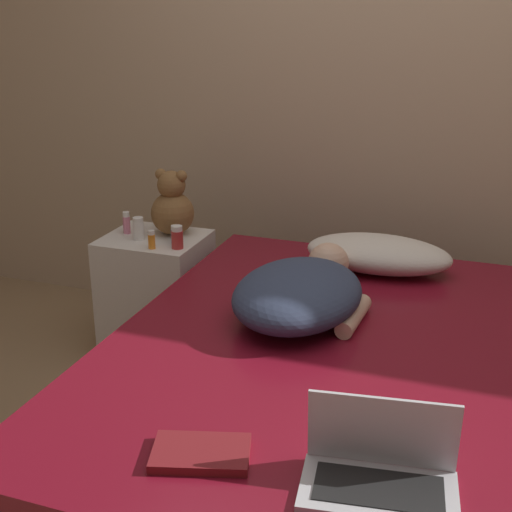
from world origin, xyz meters
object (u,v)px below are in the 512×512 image
object	(u,v)px
bottle_red	(177,237)
book	(201,453)
person_lying	(302,292)
teddy_bear	(172,206)
bottle_white	(138,229)
bottle_orange	(152,240)
bottle_pink	(127,223)
bottle_blue	(175,235)
laptop	(380,468)
pillow	(379,254)

from	to	relation	value
bottle_red	book	bearing A→B (deg)	-62.22
person_lying	teddy_bear	distance (m)	0.98
bottle_white	person_lying	bearing A→B (deg)	-27.86
bottle_orange	bottle_pink	size ratio (longest dim) A/B	0.80
bottle_orange	bottle_blue	size ratio (longest dim) A/B	1.00
bottle_red	book	distance (m)	1.46
bottle_pink	book	world-z (taller)	bottle_pink
laptop	bottle_orange	distance (m)	1.71
bottle_white	bottle_orange	bearing A→B (deg)	-38.65
bottle_blue	bottle_red	world-z (taller)	bottle_red
bottle_pink	bottle_white	xyz separation A→B (m)	(0.09, -0.06, 0.00)
bottle_blue	book	xyz separation A→B (m)	(0.72, -1.35, -0.05)
bottle_white	bottle_red	bearing A→B (deg)	-12.71
bottle_orange	book	distance (m)	1.47
teddy_bear	bottle_orange	xyz separation A→B (m)	(0.00, -0.21, -0.09)
pillow	laptop	bearing A→B (deg)	-79.47
bottle_orange	person_lying	bearing A→B (deg)	-26.11
bottle_red	book	xyz separation A→B (m)	(0.68, -1.29, -0.06)
bottle_blue	bottle_white	xyz separation A→B (m)	(-0.17, -0.01, 0.01)
laptop	book	distance (m)	0.43
person_lying	book	distance (m)	0.87
bottle_orange	bottle_pink	xyz separation A→B (m)	(-0.20, 0.15, 0.01)
book	bottle_white	bearing A→B (deg)	123.70
bottle_red	teddy_bear	bearing A→B (deg)	121.04
person_lying	bottle_white	bearing A→B (deg)	155.00
teddy_bear	bottle_orange	bearing A→B (deg)	-89.61
bottle_blue	bottle_red	distance (m)	0.07
bottle_white	bottle_red	world-z (taller)	bottle_white
teddy_bear	bottle_blue	size ratio (longest dim) A/B	3.70
bottle_white	teddy_bear	bearing A→B (deg)	48.62
pillow	book	bearing A→B (deg)	-97.14
laptop	bottle_blue	xyz separation A→B (m)	(-1.14, 1.31, 0.02)
laptop	bottle_blue	size ratio (longest dim) A/B	4.62
bottle_orange	bottle_white	xyz separation A→B (m)	(-0.11, 0.09, 0.01)
bottle_pink	book	distance (m)	1.71
person_lying	bottle_white	xyz separation A→B (m)	(-0.89, 0.47, -0.01)
person_lying	bottle_blue	distance (m)	0.86
pillow	bottle_pink	size ratio (longest dim) A/B	5.76
teddy_bear	bottle_orange	size ratio (longest dim) A/B	3.70
person_lying	bottle_orange	size ratio (longest dim) A/B	9.00
bottle_blue	bottle_red	xyz separation A→B (m)	(0.04, -0.06, 0.01)
bottle_blue	bottle_white	size ratio (longest dim) A/B	0.79
teddy_bear	bottle_orange	world-z (taller)	teddy_bear
teddy_bear	bottle_blue	xyz separation A→B (m)	(0.06, -0.11, -0.09)
laptop	bottle_white	bearing A→B (deg)	127.29
bottle_blue	bottle_white	distance (m)	0.17
bottle_white	bottle_blue	bearing A→B (deg)	3.13
person_lying	bottle_white	world-z (taller)	person_lying
book	bottle_blue	bearing A→B (deg)	118.09
person_lying	bottle_blue	size ratio (longest dim) A/B	9.02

